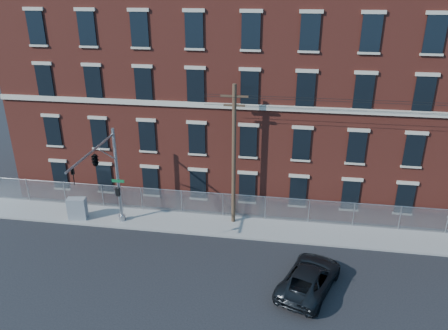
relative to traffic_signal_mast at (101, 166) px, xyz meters
name	(u,v)px	position (x,y,z in m)	size (l,w,h in m)	color
ground	(189,266)	(6.00, -2.18, -5.39)	(140.00, 140.00, 0.00)	black
sidewalk	(378,238)	(18.00, 2.82, -5.33)	(65.00, 3.00, 0.12)	gray
mill_building	(373,90)	(18.00, 11.75, 2.76)	(55.30, 14.32, 16.30)	maroon
chain_link_fence	(377,216)	(18.00, 4.12, -4.33)	(59.06, 0.06, 1.85)	#A5A8AD
traffic_signal_mast	(101,166)	(0.00, 0.00, 0.00)	(0.90, 6.75, 7.00)	#9EA0A5
utility_pole_near	(234,154)	(8.00, 3.42, -0.05)	(1.80, 0.28, 10.00)	#4D3926
pickup_truck	(309,278)	(13.22, -3.16, -4.65)	(2.46, 5.33, 1.48)	black
utility_cabinet	(77,209)	(-3.23, 2.03, -4.45)	(1.31, 0.65, 1.64)	gray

